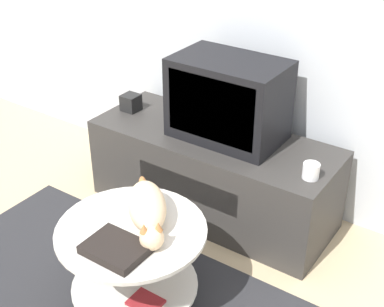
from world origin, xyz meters
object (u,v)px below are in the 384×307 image
at_px(cat, 147,209).
at_px(tv, 228,99).
at_px(speaker, 131,103).
at_px(dvd_box, 116,249).

bearing_deg(cat, tv, 142.48).
distance_m(tv, speaker, 0.67).
xyz_separation_m(speaker, dvd_box, (0.75, -0.99, -0.07)).
xyz_separation_m(tv, speaker, (-0.64, -0.04, -0.17)).
relative_size(speaker, dvd_box, 0.39).
relative_size(dvd_box, cat, 0.59).
bearing_deg(speaker, tv, 3.58).
distance_m(speaker, cat, 1.06).
bearing_deg(dvd_box, speaker, 127.18).
xyz_separation_m(tv, cat, (0.09, -0.80, -0.19)).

